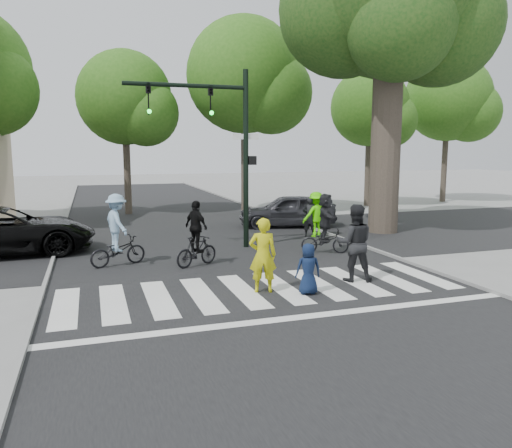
{
  "coord_description": "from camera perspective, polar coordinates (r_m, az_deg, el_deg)",
  "views": [
    {
      "loc": [
        -3.86,
        -10.11,
        3.36
      ],
      "look_at": [
        0.5,
        3.0,
        1.3
      ],
      "focal_mm": 35.0,
      "sensor_mm": 36.0,
      "label": 1
    }
  ],
  "objects": [
    {
      "name": "bg_tree_2",
      "position": [
        26.92,
        -14.23,
        13.39
      ],
      "size": [
        5.04,
        4.8,
        8.4
      ],
      "color": "brown",
      "rests_on": "ground"
    },
    {
      "name": "curb_left",
      "position": [
        15.52,
        -22.41,
        -4.49
      ],
      "size": [
        0.1,
        70.0,
        0.1
      ],
      "primitive_type": "cube",
      "color": "gray",
      "rests_on": "ground"
    },
    {
      "name": "cyclist_left",
      "position": [
        15.02,
        -15.57,
        -1.21
      ],
      "size": [
        1.76,
        1.23,
        2.11
      ],
      "color": "black",
      "rests_on": "ground"
    },
    {
      "name": "traffic_signal",
      "position": [
        16.86,
        -3.97,
        10.3
      ],
      "size": [
        4.45,
        0.29,
        6.0
      ],
      "color": "black",
      "rests_on": "ground"
    },
    {
      "name": "eucalyptus",
      "position": [
        21.88,
        15.01,
        23.37
      ],
      "size": [
        8.3,
        7.2,
        13.0
      ],
      "color": "brown",
      "rests_on": "ground"
    },
    {
      "name": "bg_tree_4",
      "position": [
        30.86,
        13.42,
        12.49
      ],
      "size": [
        4.83,
        4.6,
        8.15
      ],
      "color": "brown",
      "rests_on": "ground"
    },
    {
      "name": "cyclist_mid",
      "position": [
        14.55,
        -6.81,
        -1.76
      ],
      "size": [
        1.49,
        1.06,
        1.92
      ],
      "color": "black",
      "rests_on": "ground"
    },
    {
      "name": "car_grey",
      "position": [
        21.94,
        3.59,
        1.55
      ],
      "size": [
        4.5,
        2.65,
        1.44
      ],
      "primitive_type": "imported",
      "rotation": [
        0.0,
        0.0,
        -1.81
      ],
      "color": "#2D2D32",
      "rests_on": "ground"
    },
    {
      "name": "bystander_hivis",
      "position": [
        19.47,
        6.85,
        1.09
      ],
      "size": [
        1.22,
        0.82,
        1.75
      ],
      "primitive_type": "imported",
      "rotation": [
        0.0,
        0.0,
        3.3
      ],
      "color": "#4BE703",
      "rests_on": "ground"
    },
    {
      "name": "pedestrian_adult",
      "position": [
        13.02,
        11.18,
        -2.14
      ],
      "size": [
        1.18,
        1.05,
        2.0
      ],
      "primitive_type": "imported",
      "rotation": [
        0.0,
        0.0,
        2.78
      ],
      "color": "black",
      "rests_on": "ground"
    },
    {
      "name": "curb_right",
      "position": [
        17.86,
        11.93,
        -2.39
      ],
      "size": [
        0.1,
        70.0,
        0.1
      ],
      "primitive_type": "cube",
      "color": "gray",
      "rests_on": "ground"
    },
    {
      "name": "car_suv",
      "position": [
        17.93,
        -26.95,
        -0.71
      ],
      "size": [
        5.81,
        2.99,
        1.57
      ],
      "primitive_type": "imported",
      "rotation": [
        0.0,
        0.0,
        1.64
      ],
      "color": "black",
      "rests_on": "ground"
    },
    {
      "name": "bg_tree_3",
      "position": [
        26.91,
        -0.57,
        16.14
      ],
      "size": [
        6.3,
        6.0,
        10.2
      ],
      "color": "brown",
      "rests_on": "ground"
    },
    {
      "name": "road_stem",
      "position": [
        15.96,
        -3.98,
        -3.68
      ],
      "size": [
        10.0,
        70.0,
        0.01
      ],
      "primitive_type": "cube",
      "color": "black",
      "rests_on": "ground"
    },
    {
      "name": "bg_tree_5",
      "position": [
        34.89,
        21.64,
        12.84
      ],
      "size": [
        5.67,
        5.4,
        9.3
      ],
      "color": "brown",
      "rests_on": "ground"
    },
    {
      "name": "pedestrian_woman",
      "position": [
        11.78,
        0.78,
        -3.6
      ],
      "size": [
        0.74,
        0.57,
        1.79
      ],
      "primitive_type": "imported",
      "rotation": [
        0.0,
        0.0,
        2.9
      ],
      "color": "#BDBC10",
      "rests_on": "ground"
    },
    {
      "name": "cyclist_right",
      "position": [
        16.41,
        7.92,
        -0.31
      ],
      "size": [
        1.64,
        1.51,
        1.96
      ],
      "color": "black",
      "rests_on": "ground"
    },
    {
      "name": "crosswalk",
      "position": [
        11.93,
        1.28,
        -7.85
      ],
      "size": [
        10.0,
        3.85,
        0.01
      ],
      "color": "silver",
      "rests_on": "ground"
    },
    {
      "name": "pedestrian_child",
      "position": [
        11.75,
        5.99,
        -5.13
      ],
      "size": [
        0.64,
        0.47,
        1.21
      ],
      "primitive_type": "imported",
      "rotation": [
        0.0,
        0.0,
        2.99
      ],
      "color": "#0F1C3A",
      "rests_on": "ground"
    },
    {
      "name": "bystander_dark",
      "position": [
        19.44,
        6.14,
        0.84
      ],
      "size": [
        0.68,
        0.57,
        1.58
      ],
      "primitive_type": "imported",
      "rotation": [
        0.0,
        0.0,
        2.76
      ],
      "color": "black",
      "rests_on": "ground"
    },
    {
      "name": "road_cross",
      "position": [
        18.82,
        -6.26,
        -1.83
      ],
      "size": [
        70.0,
        10.0,
        0.01
      ],
      "primitive_type": "cube",
      "color": "black",
      "rests_on": "ground"
    },
    {
      "name": "ground",
      "position": [
        11.34,
        2.41,
        -8.78
      ],
      "size": [
        120.0,
        120.0,
        0.0
      ],
      "primitive_type": "plane",
      "color": "gray",
      "rests_on": "ground"
    }
  ]
}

